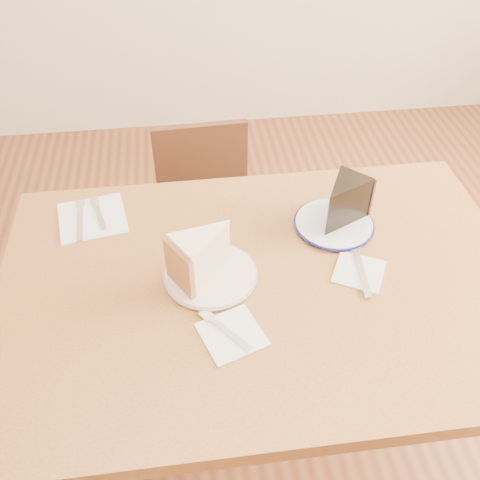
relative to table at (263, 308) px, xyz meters
name	(u,v)px	position (x,y,z in m)	size (l,w,h in m)	color
ground	(257,439)	(0.00, 0.00, -0.65)	(4.00, 4.00, 0.00)	#452112
table	(263,308)	(0.00, 0.00, 0.00)	(1.20, 0.80, 0.75)	brown
chair_far	(208,226)	(-0.09, 0.58, -0.23)	(0.39, 0.39, 0.75)	black
plate_cream	(211,275)	(-0.12, 0.02, 0.10)	(0.20, 0.20, 0.01)	white
plate_navy	(334,224)	(0.20, 0.16, 0.10)	(0.19, 0.19, 0.01)	white
carrot_cake	(206,255)	(-0.13, 0.03, 0.16)	(0.09, 0.13, 0.11)	beige
chocolate_cake	(341,206)	(0.21, 0.16, 0.16)	(0.09, 0.13, 0.10)	black
napkin_cream	(232,334)	(-0.09, -0.14, 0.10)	(0.12, 0.12, 0.00)	white
napkin_navy	(359,272)	(0.22, -0.01, 0.10)	(0.11, 0.11, 0.00)	white
napkin_spare	(92,218)	(-0.40, 0.27, 0.10)	(0.17, 0.17, 0.00)	white
fork_cream	(226,330)	(-0.10, -0.14, 0.10)	(0.01, 0.14, 0.00)	silver
knife_navy	(361,270)	(0.22, 0.00, 0.10)	(0.02, 0.17, 0.00)	silver
fork_spare	(99,213)	(-0.39, 0.28, 0.10)	(0.01, 0.14, 0.00)	silver
knife_spare	(80,220)	(-0.43, 0.26, 0.10)	(0.01, 0.16, 0.00)	silver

